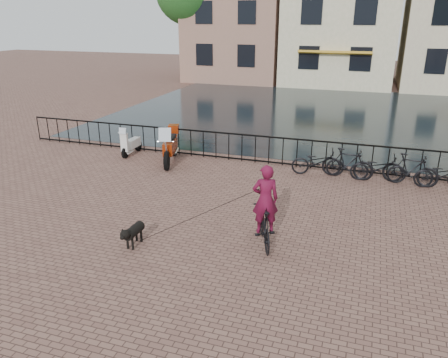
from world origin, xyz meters
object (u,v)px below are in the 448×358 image
(cyclist, at_px, (265,210))
(dog, at_px, (134,234))
(scooter, at_px, (131,139))
(motorcycle, at_px, (170,142))

(cyclist, distance_m, dog, 3.06)
(dog, relative_size, scooter, 0.67)
(motorcycle, relative_size, scooter, 1.72)
(motorcycle, bearing_deg, cyclist, -61.91)
(dog, bearing_deg, scooter, 121.42)
(cyclist, xyz_separation_m, motorcycle, (-4.63, 4.79, -0.09))
(dog, height_order, scooter, scooter)
(dog, bearing_deg, motorcycle, 108.39)
(scooter, bearing_deg, dog, -60.40)
(scooter, bearing_deg, cyclist, -39.61)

